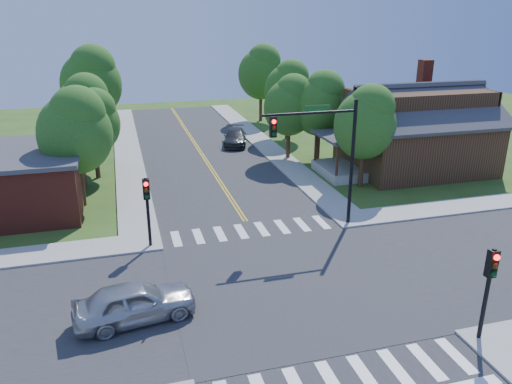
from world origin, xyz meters
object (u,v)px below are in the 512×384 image
object	(u,v)px
signal_pole_nw	(147,200)
car_dgrey	(235,138)
house_ne	(416,127)
car_silver	(135,303)
signal_mast_ne	(325,145)
signal_pole_se	(490,278)

from	to	relation	value
signal_pole_nw	car_dgrey	bearing A→B (deg)	64.90
house_ne	car_dgrey	xyz separation A→B (m)	(-11.61, 10.77, -2.62)
car_silver	signal_mast_ne	bearing A→B (deg)	-67.32
signal_pole_nw	signal_pole_se	bearing A→B (deg)	-45.00
house_ne	signal_pole_nw	bearing A→B (deg)	-157.31
signal_mast_ne	signal_pole_se	size ratio (longest dim) A/B	1.89
signal_pole_nw	signal_mast_ne	bearing A→B (deg)	0.07
house_ne	car_silver	size ratio (longest dim) A/B	2.62
signal_pole_se	house_ne	bearing A→B (deg)	64.42
signal_pole_se	car_silver	size ratio (longest dim) A/B	0.76
signal_pole_nw	car_dgrey	distance (m)	21.54
car_silver	car_dgrey	xyz separation A→B (m)	(10.15, 25.88, -0.10)
signal_pole_se	signal_pole_nw	bearing A→B (deg)	135.00
house_ne	car_dgrey	bearing A→B (deg)	137.15
signal_pole_nw	house_ne	distance (m)	22.45
signal_pole_se	signal_pole_nw	world-z (taller)	same
signal_pole_se	car_dgrey	xyz separation A→B (m)	(-2.10, 30.63, -1.95)
signal_pole_nw	house_ne	xyz separation A→B (m)	(20.71, 8.66, 0.67)
signal_pole_se	house_ne	xyz separation A→B (m)	(9.51, 19.86, 0.67)
signal_pole_nw	car_silver	bearing A→B (deg)	-99.27
signal_pole_se	signal_pole_nw	xyz separation A→B (m)	(-11.20, 11.20, 0.00)
signal_mast_ne	signal_pole_se	world-z (taller)	signal_mast_ne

